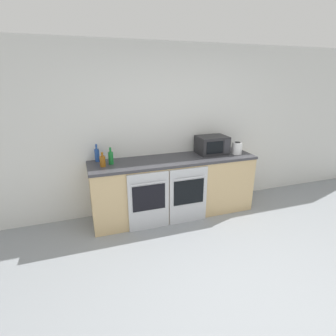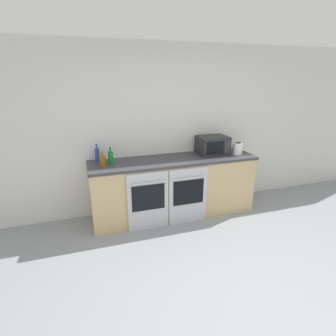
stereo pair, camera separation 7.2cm
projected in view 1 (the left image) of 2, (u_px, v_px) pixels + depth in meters
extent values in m
plane|color=gray|center=(244.00, 308.00, 2.52)|extent=(16.00, 16.00, 0.00)
cube|color=silver|center=(167.00, 130.00, 4.18)|extent=(10.00, 0.06, 2.60)
cube|color=tan|center=(174.00, 188.00, 4.14)|extent=(2.54, 0.63, 0.89)
cube|color=#38383D|center=(174.00, 160.00, 3.99)|extent=(2.56, 0.66, 0.04)
cube|color=#B7BABF|center=(149.00, 202.00, 3.70)|extent=(0.59, 0.03, 0.87)
cube|color=black|center=(149.00, 198.00, 3.66)|extent=(0.47, 0.01, 0.38)
cylinder|color=#B7BABF|center=(149.00, 184.00, 3.57)|extent=(0.48, 0.02, 0.02)
cube|color=#B7BABF|center=(188.00, 196.00, 3.88)|extent=(0.59, 0.03, 0.87)
cube|color=black|center=(189.00, 192.00, 3.85)|extent=(0.47, 0.01, 0.38)
cylinder|color=#B7BABF|center=(190.00, 178.00, 3.75)|extent=(0.48, 0.02, 0.02)
cube|color=#232326|center=(212.00, 145.00, 4.23)|extent=(0.47, 0.36, 0.28)
cube|color=black|center=(215.00, 148.00, 4.06)|extent=(0.28, 0.01, 0.19)
cube|color=#2D2D33|center=(227.00, 147.00, 4.12)|extent=(0.10, 0.01, 0.23)
cylinder|color=#234793|center=(97.00, 155.00, 3.83)|extent=(0.07, 0.07, 0.19)
cylinder|color=#234793|center=(96.00, 147.00, 3.79)|extent=(0.03, 0.03, 0.07)
cylinder|color=#8C5114|center=(103.00, 161.00, 3.61)|extent=(0.08, 0.08, 0.15)
cylinder|color=#8C5114|center=(102.00, 154.00, 3.58)|extent=(0.03, 0.03, 0.06)
cylinder|color=#19722D|center=(111.00, 158.00, 3.71)|extent=(0.07, 0.07, 0.18)
cylinder|color=#19722D|center=(110.00, 150.00, 3.67)|extent=(0.03, 0.03, 0.07)
cylinder|color=white|center=(237.00, 148.00, 4.22)|extent=(0.16, 0.16, 0.18)
cylinder|color=#262628|center=(238.00, 142.00, 4.18)|extent=(0.09, 0.09, 0.01)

